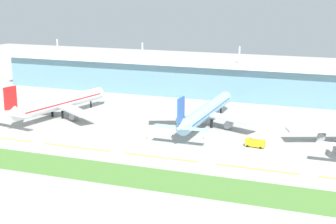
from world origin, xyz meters
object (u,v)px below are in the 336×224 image
at_px(fuel_truck, 256,141).
at_px(safety_cone_nose_front, 147,137).
at_px(airliner_near_middle, 59,103).
at_px(airliner_center, 206,112).
at_px(safety_cone_left_wingtip, 204,138).
at_px(safety_cone_right_wingtip, 172,135).

xyz_separation_m(fuel_truck, safety_cone_nose_front, (-43.00, -3.56, -1.91)).
distance_m(airliner_near_middle, safety_cone_nose_front, 55.14).
xyz_separation_m(airliner_center, fuel_truck, (26.41, -22.55, -4.20)).
xyz_separation_m(safety_cone_left_wingtip, safety_cone_right_wingtip, (-12.86, -1.01, 0.00)).
bearing_deg(safety_cone_nose_front, airliner_near_middle, 160.75).
height_order(airliner_near_middle, safety_cone_nose_front, airliner_near_middle).
distance_m(safety_cone_left_wingtip, safety_cone_nose_front, 22.65).
distance_m(airliner_near_middle, safety_cone_left_wingtip, 74.04).
bearing_deg(safety_cone_left_wingtip, safety_cone_right_wingtip, -175.52).
bearing_deg(airliner_center, safety_cone_right_wingtip, -112.68).
bearing_deg(fuel_truck, safety_cone_right_wingtip, 174.89).
relative_size(airliner_near_middle, airliner_center, 0.91).
relative_size(safety_cone_left_wingtip, safety_cone_nose_front, 1.00).
relative_size(fuel_truck, safety_cone_left_wingtip, 10.59).
height_order(airliner_near_middle, safety_cone_left_wingtip, airliner_near_middle).
distance_m(fuel_truck, safety_cone_left_wingtip, 22.15).
xyz_separation_m(fuel_truck, safety_cone_right_wingtip, (-34.55, 3.09, -1.91)).
height_order(airliner_center, fuel_truck, airliner_center).
relative_size(airliner_center, safety_cone_nose_front, 102.99).
height_order(fuel_truck, safety_cone_left_wingtip, fuel_truck).
bearing_deg(safety_cone_right_wingtip, airliner_near_middle, 169.26).
bearing_deg(airliner_near_middle, safety_cone_left_wingtip, -8.11).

